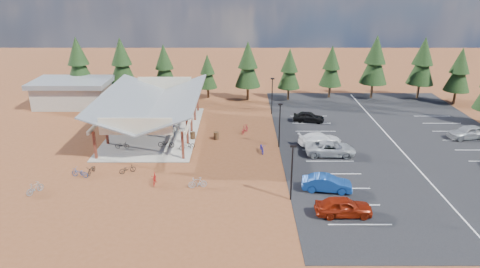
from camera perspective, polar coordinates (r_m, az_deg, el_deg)
ground at (r=46.60m, az=-0.73°, el=-2.67°), size 140.00×140.00×0.00m
asphalt_lot at (r=52.49m, az=19.95°, el=-1.19°), size 27.00×44.00×0.04m
concrete_pad at (r=54.12m, az=-11.29°, el=0.38°), size 10.60×18.60×0.10m
bike_pavilion at (r=52.95m, az=-11.57°, el=4.21°), size 11.65×19.40×4.97m
outbuilding at (r=67.59m, az=-21.42°, el=5.18°), size 11.00×7.00×3.90m
lamp_post_0 at (r=36.52m, az=6.94°, el=-4.60°), size 0.50×0.25×5.14m
lamp_post_1 at (r=47.58m, az=5.31°, el=1.59°), size 0.50×0.25×5.14m
lamp_post_2 at (r=59.01m, az=4.30°, el=5.42°), size 0.50×0.25×5.14m
trash_bin_0 at (r=50.75m, az=-6.31°, el=-0.24°), size 0.60×0.60×0.90m
trash_bin_1 at (r=50.55m, az=-3.19°, el=-0.23°), size 0.60×0.60×0.90m
pine_0 at (r=70.29m, az=-20.76°, el=9.06°), size 4.13×4.13×9.62m
pine_1 at (r=68.59m, az=-15.52°, el=9.30°), size 4.06×4.06×9.45m
pine_2 at (r=66.81m, az=-10.06°, el=8.92°), size 3.65×3.65×8.49m
pine_3 at (r=66.72m, az=-4.35°, el=8.29°), size 2.95×2.95×6.87m
pine_4 at (r=65.10m, az=1.06°, el=9.24°), size 3.89×3.89×9.05m
pine_5 at (r=65.77m, az=6.59°, el=8.62°), size 3.41×3.41×7.94m
pine_6 at (r=68.06m, az=12.08°, el=8.84°), size 3.51×3.51×8.19m
pine_7 at (r=69.36m, az=17.57°, el=9.38°), size 4.20×4.20×9.78m
pine_8 at (r=71.67m, az=23.16°, el=8.89°), size 4.09×4.09×9.52m
pine_13 at (r=70.69m, az=27.23°, el=7.59°), size 3.64×3.64×8.49m
bike_0 at (r=49.38m, az=-15.44°, el=-1.43°), size 1.57×0.58×0.82m
bike_1 at (r=53.82m, az=-14.00°, el=0.71°), size 1.88×1.02×1.09m
bike_2 at (r=57.40m, az=-12.29°, el=2.02°), size 1.81×1.00×0.90m
bike_3 at (r=61.16m, az=-12.12°, el=3.27°), size 1.82×0.62×1.07m
bike_4 at (r=48.59m, az=-9.82°, el=-1.23°), size 1.91×0.82×0.97m
bike_5 at (r=52.75m, az=-8.47°, el=0.70°), size 1.88×1.00×1.08m
bike_6 at (r=54.33m, az=-9.70°, el=1.12°), size 1.73×0.70×0.89m
bike_7 at (r=59.26m, az=-7.69°, el=2.98°), size 1.79×0.72×1.04m
bike_8 at (r=44.40m, az=-19.19°, el=-4.53°), size 0.74×1.70×0.87m
bike_9 at (r=42.50m, az=-25.69°, el=-6.51°), size 1.28×1.79×1.06m
bike_10 at (r=44.07m, az=-20.59°, el=-4.85°), size 1.90×1.12×0.94m
bike_11 at (r=40.77m, az=-11.33°, el=-5.88°), size 0.65×1.79×1.05m
bike_12 at (r=43.58m, az=-14.77°, el=-4.52°), size 1.69×1.28×0.85m
bike_13 at (r=39.51m, az=-5.68°, el=-6.47°), size 1.77×0.80×1.03m
bike_14 at (r=46.89m, az=2.94°, el=-1.88°), size 0.87×1.96×1.00m
bike_15 at (r=52.38m, az=0.66°, el=0.67°), size 1.24×1.83×1.07m
bike_16 at (r=47.87m, az=-7.07°, el=-1.55°), size 1.92×1.42×0.96m
car_0 at (r=35.96m, az=13.65°, el=-9.38°), size 4.62×1.93×1.56m
car_1 at (r=39.42m, az=11.51°, el=-6.46°), size 4.63×2.17×1.47m
car_2 at (r=46.97m, az=11.97°, el=-1.90°), size 5.43×2.58×1.50m
car_3 at (r=49.45m, az=10.59°, el=-0.68°), size 5.18×2.88×1.42m
car_4 at (r=56.96m, az=9.14°, el=2.28°), size 4.26×2.30×1.38m
car_8 at (r=57.25m, az=28.12°, el=0.23°), size 4.99×2.68×1.61m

